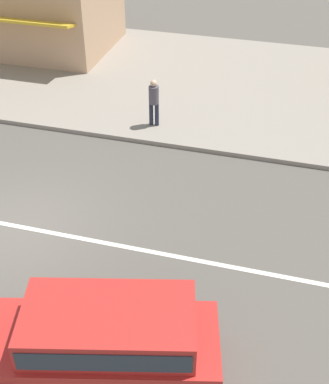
{
  "coord_description": "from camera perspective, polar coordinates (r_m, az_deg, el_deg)",
  "views": [
    {
      "loc": [
        6.6,
        -9.47,
        9.11
      ],
      "look_at": [
        3.55,
        1.48,
        0.8
      ],
      "focal_mm": 50.0,
      "sensor_mm": 36.0,
      "label": 1
    }
  ],
  "objects": [
    {
      "name": "ground_plane",
      "position": [
        14.7,
        -15.09,
        -3.62
      ],
      "size": [
        160.0,
        160.0,
        0.0
      ],
      "primitive_type": "plane",
      "color": "#544F47"
    },
    {
      "name": "lane_centre_stripe",
      "position": [
        14.7,
        -15.1,
        -3.61
      ],
      "size": [
        50.4,
        0.14,
        0.01
      ],
      "primitive_type": "cube",
      "color": "silver",
      "rests_on": "ground"
    },
    {
      "name": "pedestrian_by_shop",
      "position": [
        18.07,
        -1.15,
        9.86
      ],
      "size": [
        0.34,
        0.34,
        1.64
      ],
      "color": "#232838",
      "rests_on": "kerb_strip"
    },
    {
      "name": "minivan_red_1",
      "position": [
        10.65,
        -6.78,
        -15.1
      ],
      "size": [
        5.21,
        3.01,
        1.56
      ],
      "color": "red",
      "rests_on": "ground"
    },
    {
      "name": "kerb_strip",
      "position": [
        22.41,
        -3.02,
        12.33
      ],
      "size": [
        68.0,
        10.0,
        0.15
      ],
      "primitive_type": "cube",
      "color": "gray",
      "rests_on": "ground"
    },
    {
      "name": "shopfront_corner_warung",
      "position": [
        25.11,
        -12.87,
        19.34
      ],
      "size": [
        5.86,
        5.72,
        4.07
      ],
      "color": "tan",
      "rests_on": "kerb_strip"
    }
  ]
}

